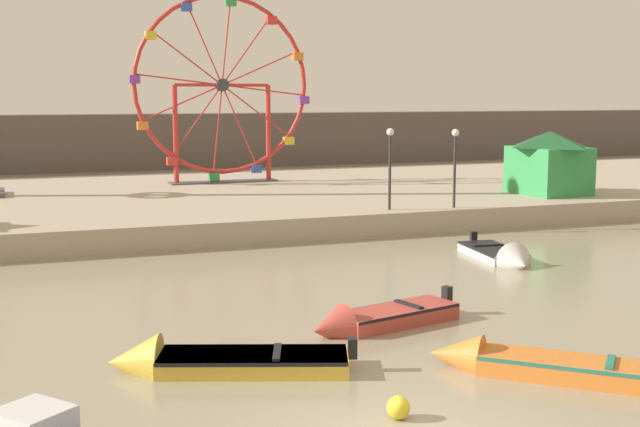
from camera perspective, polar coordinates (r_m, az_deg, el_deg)
The scene contains 11 objects.
quay_promenade at distance 42.60m, azimuth -12.08°, elevation 0.54°, with size 110.00×20.56×1.02m, color tan.
distant_town_skyline at distance 68.45m, azimuth -15.43°, elevation 4.63°, with size 140.00×3.00×4.40m, color #564C47.
motorboat_mustard_yellow at distance 18.69m, azimuth -7.77°, elevation -9.88°, with size 5.34×3.02×1.28m.
motorboat_pale_grey at distance 30.89m, azimuth 12.30°, elevation -2.86°, with size 1.88×4.45×1.33m.
motorboat_faded_red at distance 21.79m, azimuth 3.61°, elevation -7.15°, with size 4.54×2.19×1.14m.
motorboat_orange_hull at distance 18.83m, azimuth 14.53°, elevation -9.85°, with size 4.72×4.49×1.08m.
ferris_wheel_red_frame at distance 47.69m, azimuth -6.62°, elevation 8.35°, with size 10.17×1.20×10.40m.
carnival_booth_green_kiosk at distance 43.43m, azimuth 15.21°, elevation 3.42°, with size 3.39×4.01×3.13m.
promenade_lamp_near at distance 37.26m, azimuth 9.10°, elevation 3.89°, with size 0.32×0.32×3.44m.
promenade_lamp_far at distance 36.21m, azimuth 4.75°, elevation 3.90°, with size 0.32×0.32×3.50m.
mooring_buoy_orange at distance 16.02m, azimuth 5.31°, elevation -12.92°, with size 0.44×0.44×0.44m, color yellow.
Camera 1 is at (-6.18, -12.47, 5.95)m, focal length 47.39 mm.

